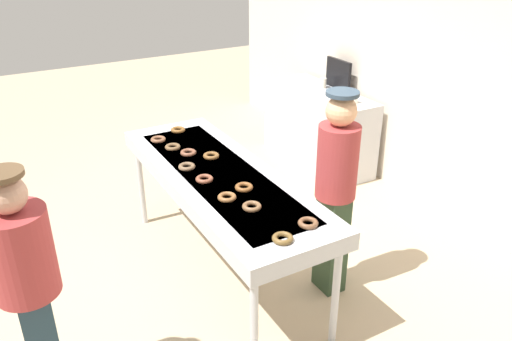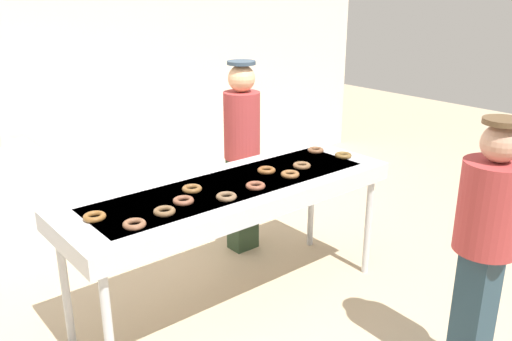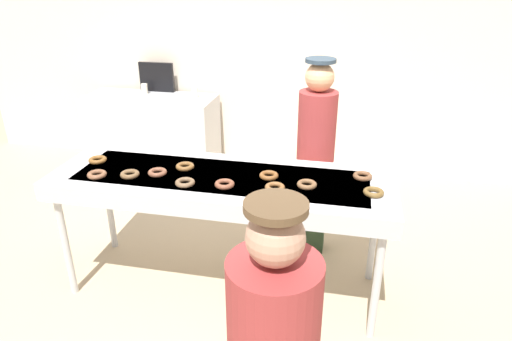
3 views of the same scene
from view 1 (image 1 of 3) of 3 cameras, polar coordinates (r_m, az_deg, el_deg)
name	(u,v)px [view 1 (image 1 of 3)]	position (r m, az deg, el deg)	size (l,w,h in m)	color
ground_plane	(223,271)	(4.67, -3.68, -11.14)	(16.00, 16.00, 0.00)	tan
back_wall	(450,70)	(5.50, 20.81, 10.42)	(8.00, 0.12, 2.99)	beige
fryer_conveyor	(220,181)	(4.19, -4.03, -1.16)	(2.51, 0.83, 0.98)	#B7BABF
chocolate_donut_0	(188,153)	(4.50, -7.55, 1.99)	(0.14, 0.14, 0.04)	brown
chocolate_donut_1	(173,147)	(4.64, -9.26, 2.60)	(0.14, 0.14, 0.04)	brown
chocolate_donut_2	(252,207)	(3.63, -0.47, -4.04)	(0.14, 0.14, 0.04)	brown
chocolate_donut_3	(244,187)	(3.88, -1.35, -1.88)	(0.14, 0.14, 0.04)	brown
chocolate_donut_4	(308,223)	(3.46, 5.82, -5.84)	(0.14, 0.14, 0.04)	brown
chocolate_donut_5	(187,167)	(4.25, -7.72, 0.43)	(0.14, 0.14, 0.04)	brown
chocolate_donut_6	(283,238)	(3.29, 2.99, -7.56)	(0.14, 0.14, 0.04)	brown
chocolate_donut_7	(227,197)	(3.75, -3.25, -2.99)	(0.14, 0.14, 0.04)	brown
chocolate_donut_8	(204,179)	(4.03, -5.77, -0.95)	(0.14, 0.14, 0.04)	brown
chocolate_donut_9	(211,156)	(4.42, -5.02, 1.64)	(0.14, 0.14, 0.04)	brown
chocolate_donut_10	(178,130)	(5.02, -8.68, 4.50)	(0.14, 0.14, 0.04)	brown
chocolate_donut_11	(158,139)	(4.83, -10.84, 3.42)	(0.14, 0.14, 0.04)	brown
worker_baker	(336,185)	(4.01, 8.86, -1.60)	(0.32, 0.32, 1.73)	#283C26
customer_waiting	(27,280)	(3.30, -24.14, -11.03)	(0.36, 0.36, 1.65)	#203744
prep_counter	(318,127)	(6.55, 6.91, 4.80)	(1.59, 0.64, 0.94)	#B7BABF
paper_cup_0	(323,83)	(6.54, 7.49, 9.65)	(0.08, 0.08, 0.12)	beige
paper_cup_1	(355,98)	(6.00, 10.91, 7.92)	(0.08, 0.08, 0.12)	beige
menu_display	(338,74)	(6.50, 9.16, 10.56)	(0.44, 0.04, 0.36)	black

